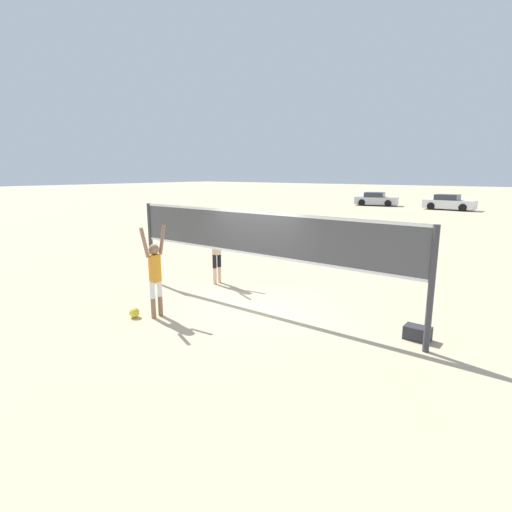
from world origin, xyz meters
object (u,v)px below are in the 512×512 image
object	(u,v)px
volleyball_net	(256,241)
volleyball	(134,313)
parked_car_mid	(376,200)
player_spiker	(155,270)
parked_car_far	(449,203)
gear_bag	(418,333)
player_blocker	(217,245)

from	to	relation	value
volleyball_net	volleyball	bearing A→B (deg)	-129.21
volleyball_net	parked_car_mid	bearing A→B (deg)	106.38
player_spiker	parked_car_far	bearing A→B (deg)	1.78
player_spiker	parked_car_far	xyz separation A→B (m)	(-1.03, 33.00, -0.49)
volleyball_net	gear_bag	distance (m)	4.02
player_spiker	parked_car_mid	size ratio (longest dim) A/B	0.48
player_blocker	parked_car_mid	bearing A→B (deg)	-167.05
player_blocker	gear_bag	world-z (taller)	player_blocker
parked_car_mid	volleyball	bearing A→B (deg)	-89.75
parked_car_mid	player_spiker	bearing A→B (deg)	-89.00
volleyball_net	parked_car_mid	world-z (taller)	volleyball_net
gear_bag	parked_car_far	bearing A→B (deg)	101.32
player_blocker	parked_car_far	size ratio (longest dim) A/B	0.52
parked_car_far	parked_car_mid	bearing A→B (deg)	176.03
player_spiker	parked_car_mid	distance (m)	34.63
player_blocker	volleyball	size ratio (longest dim) A/B	9.28
volleyball_net	volleyball	distance (m)	3.26
gear_bag	parked_car_mid	distance (m)	33.97
volleyball_net	parked_car_far	size ratio (longest dim) A/B	1.91
player_spiker	gear_bag	size ratio (longest dim) A/B	4.23
player_blocker	gear_bag	bearing A→B (deg)	84.36
player_blocker	volleyball	bearing A→B (deg)	8.15
volleyball_net	gear_bag	size ratio (longest dim) A/B	16.18
gear_bag	parked_car_far	world-z (taller)	parked_car_far
volleyball_net	player_spiker	xyz separation A→B (m)	(-1.42, -1.87, -0.57)
parked_car_mid	parked_car_far	world-z (taller)	parked_car_far
volleyball_net	player_blocker	bearing A→B (deg)	155.17
player_blocker	volleyball_net	bearing A→B (deg)	65.17
player_blocker	volleyball	distance (m)	3.46
volleyball	player_blocker	bearing A→B (deg)	98.15
player_spiker	gear_bag	xyz separation A→B (m)	(5.11, 2.33, -0.97)
player_blocker	parked_car_far	world-z (taller)	player_blocker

